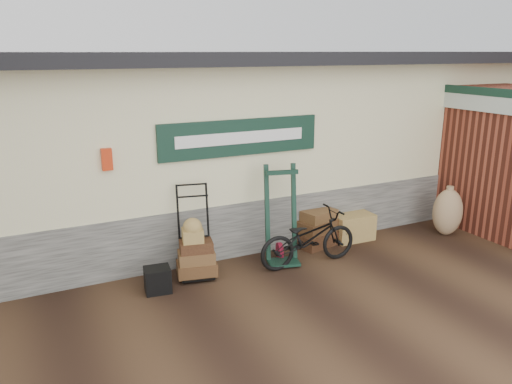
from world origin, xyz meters
TOP-DOWN VIEW (x-y plane):
  - ground at (0.00, 0.00)m, footprint 80.00×80.00m
  - station_building at (-0.01, 2.74)m, footprint 14.40×4.10m
  - brick_outbuilding at (4.70, 1.19)m, footprint 1.71×4.51m
  - porter_trolley at (-1.19, 0.68)m, footprint 0.78×0.65m
  - green_barrow at (0.17, 0.52)m, footprint 0.66×0.59m
  - suitcase_stack at (1.06, 0.85)m, footprint 0.80×0.60m
  - wicker_hamper at (1.77, 0.83)m, footprint 0.73×0.49m
  - black_trunk at (-1.85, 0.37)m, footprint 0.38×0.34m
  - bicycle at (0.50, 0.24)m, footprint 0.60×1.66m
  - burlap_sack_left at (3.44, 0.25)m, footprint 0.65×0.60m

SIDE VIEW (x-z plane):
  - ground at x=0.00m, z-range 0.00..0.00m
  - black_trunk at x=-1.85m, z-range 0.00..0.35m
  - wicker_hamper at x=1.77m, z-range 0.00..0.46m
  - suitcase_stack at x=1.06m, z-range 0.00..0.63m
  - burlap_sack_left at x=3.44m, z-range 0.00..0.85m
  - bicycle at x=0.50m, z-range 0.00..0.96m
  - porter_trolley at x=-1.19m, z-range 0.00..1.38m
  - green_barrow at x=0.17m, z-range 0.00..1.55m
  - brick_outbuilding at x=4.70m, z-range -0.01..2.61m
  - station_building at x=-0.01m, z-range 0.01..3.21m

